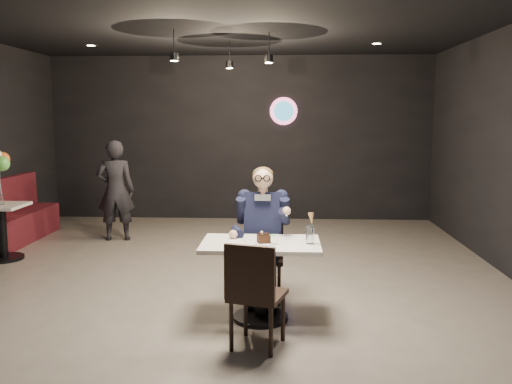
# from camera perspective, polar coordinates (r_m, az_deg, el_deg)

# --- Properties ---
(floor) EXTENTS (9.00, 9.00, 0.00)m
(floor) POSITION_cam_1_polar(r_m,az_deg,el_deg) (5.88, -5.16, -11.02)
(floor) COLOR gray
(floor) RESTS_ON ground
(wall_sign) EXTENTS (0.50, 0.06, 0.50)m
(wall_sign) POSITION_cam_1_polar(r_m,az_deg,el_deg) (9.97, 2.93, 8.50)
(wall_sign) COLOR pink
(wall_sign) RESTS_ON floor
(pendant_lights) EXTENTS (1.40, 1.20, 0.36)m
(pendant_lights) POSITION_cam_1_polar(r_m,az_deg,el_deg) (7.61, -3.27, 15.30)
(pendant_lights) COLOR black
(pendant_lights) RESTS_ON floor
(main_table) EXTENTS (1.10, 0.70, 0.75)m
(main_table) POSITION_cam_1_polar(r_m,az_deg,el_deg) (5.16, 0.50, -9.36)
(main_table) COLOR white
(main_table) RESTS_ON floor
(chair_far) EXTENTS (0.42, 0.46, 0.92)m
(chair_far) POSITION_cam_1_polar(r_m,az_deg,el_deg) (5.66, 0.73, -6.87)
(chair_far) COLOR black
(chair_far) RESTS_ON floor
(chair_near) EXTENTS (0.53, 0.56, 0.92)m
(chair_near) POSITION_cam_1_polar(r_m,az_deg,el_deg) (4.56, 0.18, -10.58)
(chair_near) COLOR black
(chair_near) RESTS_ON floor
(seated_man) EXTENTS (0.60, 0.80, 1.44)m
(seated_man) POSITION_cam_1_polar(r_m,az_deg,el_deg) (5.60, 0.73, -4.30)
(seated_man) COLOR black
(seated_man) RESTS_ON floor
(dessert_plate) EXTENTS (0.21, 0.21, 0.01)m
(dessert_plate) POSITION_cam_1_polar(r_m,az_deg,el_deg) (4.99, 1.16, -5.42)
(dessert_plate) COLOR white
(dessert_plate) RESTS_ON main_table
(cake_slice) EXTENTS (0.13, 0.12, 0.08)m
(cake_slice) POSITION_cam_1_polar(r_m,az_deg,el_deg) (4.98, 0.82, -4.92)
(cake_slice) COLOR black
(cake_slice) RESTS_ON dessert_plate
(mint_leaf) EXTENTS (0.07, 0.04, 0.01)m
(mint_leaf) POSITION_cam_1_polar(r_m,az_deg,el_deg) (4.94, 1.77, -4.54)
(mint_leaf) COLOR green
(mint_leaf) RESTS_ON cake_slice
(sundae_glass) EXTENTS (0.07, 0.07, 0.17)m
(sundae_glass) POSITION_cam_1_polar(r_m,az_deg,el_deg) (5.01, 5.68, -4.49)
(sundae_glass) COLOR silver
(sundae_glass) RESTS_ON main_table
(wafer_cone) EXTENTS (0.07, 0.07, 0.11)m
(wafer_cone) POSITION_cam_1_polar(r_m,az_deg,el_deg) (4.94, 5.86, -2.84)
(wafer_cone) COLOR tan
(wafer_cone) RESTS_ON sundae_glass
(booth_bench) EXTENTS (0.49, 1.96, 0.98)m
(booth_bench) POSITION_cam_1_polar(r_m,az_deg,el_deg) (9.00, -23.91, -1.78)
(booth_bench) COLOR #420E15
(booth_bench) RESTS_ON floor
(side_table) EXTENTS (0.59, 0.59, 0.74)m
(side_table) POSITION_cam_1_polar(r_m,az_deg,el_deg) (8.01, -25.14, -3.87)
(side_table) COLOR white
(side_table) RESTS_ON floor
(balloon_vase) EXTENTS (0.09, 0.09, 0.14)m
(balloon_vase) POSITION_cam_1_polar(r_m,az_deg,el_deg) (7.93, -25.34, -0.69)
(balloon_vase) COLOR silver
(balloon_vase) RESTS_ON side_table
(passerby) EXTENTS (0.62, 0.46, 1.55)m
(passerby) POSITION_cam_1_polar(r_m,az_deg,el_deg) (8.61, -14.55, 0.17)
(passerby) COLOR black
(passerby) RESTS_ON floor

